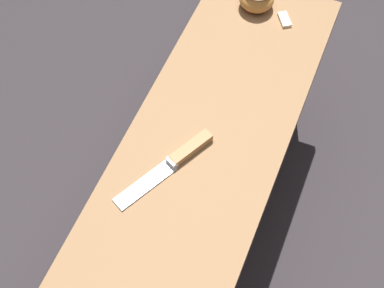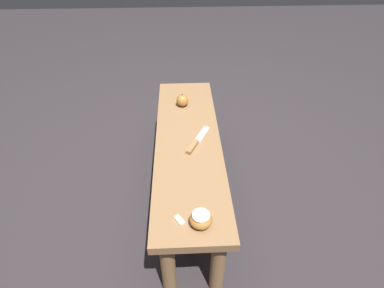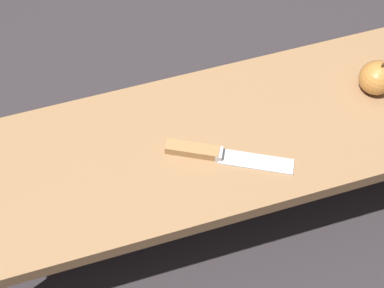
% 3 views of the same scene
% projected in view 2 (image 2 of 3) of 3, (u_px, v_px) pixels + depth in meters
% --- Properties ---
extents(ground_plane, '(8.00, 8.00, 0.00)m').
position_uv_depth(ground_plane, '(189.00, 195.00, 1.77)').
color(ground_plane, '#2D282B').
extents(wooden_bench, '(1.20, 0.32, 0.42)m').
position_uv_depth(wooden_bench, '(188.00, 151.00, 1.55)').
color(wooden_bench, olive).
rests_on(wooden_bench, ground_plane).
extents(knife, '(0.23, 0.13, 0.02)m').
position_uv_depth(knife, '(195.00, 143.00, 1.47)').
color(knife, '#B7BABF').
rests_on(knife, wooden_bench).
extents(apple_whole, '(0.07, 0.07, 0.08)m').
position_uv_depth(apple_whole, '(182.00, 100.00, 1.73)').
color(apple_whole, '#B27233').
rests_on(apple_whole, wooden_bench).
extents(apple_cut, '(0.08, 0.08, 0.05)m').
position_uv_depth(apple_cut, '(201.00, 219.00, 1.10)').
color(apple_cut, '#B27233').
rests_on(apple_cut, wooden_bench).
extents(apple_slice_near_knife, '(0.05, 0.04, 0.01)m').
position_uv_depth(apple_slice_near_knife, '(179.00, 220.00, 1.12)').
color(apple_slice_near_knife, beige).
rests_on(apple_slice_near_knife, wooden_bench).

